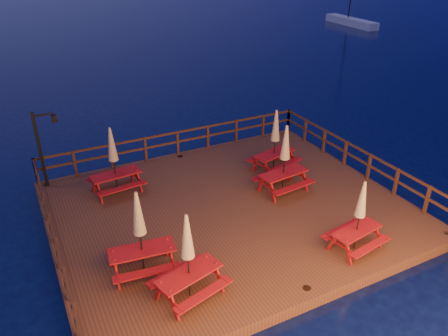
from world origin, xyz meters
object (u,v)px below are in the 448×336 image
(sailboat, at_px, (351,22))
(picnic_table_1, at_px, (114,160))
(lamp_post, at_px, (43,142))
(picnic_table_0, at_px, (188,256))
(picnic_table_2, at_px, (275,140))

(sailboat, height_order, picnic_table_1, sailboat)
(lamp_post, bearing_deg, picnic_table_1, -38.66)
(picnic_table_0, xyz_separation_m, picnic_table_2, (5.93, 5.09, 0.01))
(picnic_table_1, distance_m, picnic_table_2, 6.33)
(sailboat, distance_m, picnic_table_2, 39.09)
(lamp_post, distance_m, picnic_table_1, 2.77)
(lamp_post, bearing_deg, picnic_table_0, -72.95)
(sailboat, xyz_separation_m, picnic_table_2, (-28.17, -27.06, 1.35))
(picnic_table_1, bearing_deg, picnic_table_0, -92.85)
(picnic_table_1, relative_size, picnic_table_2, 1.01)
(sailboat, xyz_separation_m, picnic_table_0, (-34.10, -32.15, 1.34))
(sailboat, bearing_deg, picnic_table_1, -139.94)
(picnic_table_0, bearing_deg, picnic_table_2, 25.56)
(sailboat, bearing_deg, picnic_table_0, -133.62)
(picnic_table_2, bearing_deg, picnic_table_1, 155.06)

